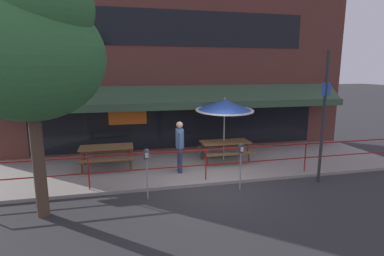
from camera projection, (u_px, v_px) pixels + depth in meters
The scene contains 12 objects.
ground_plane at pixel (208, 186), 9.06m from camera, with size 120.00×120.00×0.00m, color #2D2D30.
patio_deck at pixel (193, 165), 10.96m from camera, with size 15.00×4.00×0.10m, color gray.
restaurant_building at pixel (181, 66), 12.42m from camera, with size 15.00×1.60×7.28m.
patio_railing at pixel (206, 158), 9.20m from camera, with size 13.84×0.04×0.97m.
picnic_table_left at pixel (107, 151), 10.36m from camera, with size 1.80×1.42×0.76m.
picnic_table_centre at pixel (225, 145), 11.11m from camera, with size 1.80×1.42×0.76m.
patio_umbrella_centre at pixel (225, 106), 10.96m from camera, with size 2.14×2.14×2.38m.
pedestrian_walking at pixel (180, 144), 9.86m from camera, with size 0.28×0.62×1.71m.
parking_meter_near at pixel (147, 159), 7.91m from camera, with size 0.15×0.16×1.42m.
parking_meter_far at pixel (241, 152), 8.52m from camera, with size 0.15×0.16×1.42m.
street_sign_pole at pixel (323, 117), 9.01m from camera, with size 0.28×0.09×4.02m.
street_tree_curbside at pixel (31, 49), 6.45m from camera, with size 3.31×2.98×5.63m.
Camera 1 is at (-2.42, -8.23, 3.44)m, focal length 28.00 mm.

